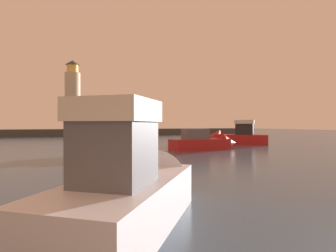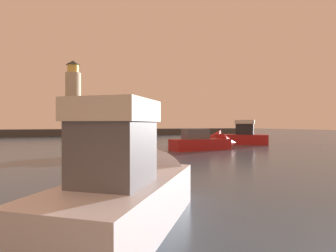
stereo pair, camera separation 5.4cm
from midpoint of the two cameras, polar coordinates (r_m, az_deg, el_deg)
ground_plane at (r=34.15m, az=-10.68°, el=-3.98°), size 220.00×220.00×0.00m
breakwater at (r=65.38m, az=-15.60°, el=-1.26°), size 77.67×5.42×1.51m
lighthouse at (r=65.40m, az=-18.97°, el=5.76°), size 3.32×3.32×15.32m
motorboat_1 at (r=7.88m, az=-5.86°, el=-11.85°), size 5.98×7.06×3.51m
motorboat_2 at (r=22.53m, az=-9.32°, el=-4.22°), size 6.11×4.24×2.69m
motorboat_3 at (r=28.42m, az=8.49°, el=-3.42°), size 7.70×2.63×2.53m
motorboat_4 at (r=36.78m, az=13.52°, el=-2.13°), size 7.62×6.91×3.53m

